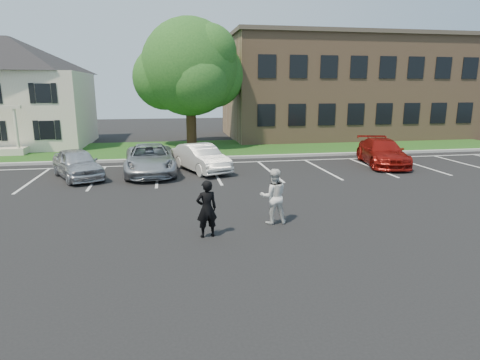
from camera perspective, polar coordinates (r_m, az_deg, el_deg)
name	(u,v)px	position (r m, az deg, el deg)	size (l,w,h in m)	color
ground_plane	(246,227)	(12.30, 0.83, -6.72)	(90.00, 90.00, 0.00)	black
curb	(207,158)	(23.82, -4.70, 3.13)	(40.00, 0.30, 0.15)	gray
grass_strip	(201,149)	(27.76, -5.51, 4.45)	(44.00, 8.00, 0.08)	#1C4018
stall_lines	(239,168)	(21.05, -0.09, 1.66)	(34.00, 5.36, 0.01)	silver
house	(11,92)	(33.14, -29.76, 10.80)	(10.30, 9.22, 7.60)	beige
office_building	(356,87)	(37.09, 16.13, 12.55)	(22.40, 10.40, 8.30)	#916D4F
tree	(191,70)	(28.80, -6.99, 15.32)	(7.80, 7.20, 8.80)	black
man_black_suit	(207,209)	(11.33, -4.77, -4.11)	(0.60, 0.40, 1.65)	black
man_white_shirt	(273,196)	(12.45, 4.77, -2.33)	(0.84, 0.66, 1.74)	silver
car_silver_west	(77,164)	(20.18, -22.15, 2.17)	(1.63, 4.04, 1.38)	silver
car_silver_minivan	(150,159)	(20.19, -12.69, 2.89)	(2.36, 5.12, 1.42)	#A7A9AE
car_white_sedan	(201,158)	(20.36, -5.59, 3.15)	(1.44, 4.14, 1.36)	silver
car_red_compact	(382,152)	(23.27, 19.58, 3.74)	(1.96, 4.83, 1.40)	maroon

